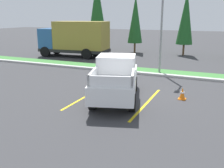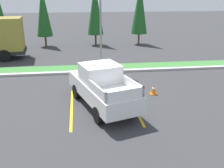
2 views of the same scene
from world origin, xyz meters
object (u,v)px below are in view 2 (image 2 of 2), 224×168
object	(u,v)px
cypress_tree_center	(95,9)
traffic_cone	(154,89)
street_light	(101,14)
cypress_tree_left_inner	(43,11)
cypress_tree_right_inner	(140,8)
pickup_truck_main	(102,86)

from	to	relation	value
cypress_tree_center	traffic_cone	size ratio (longest dim) A/B	10.54
street_light	traffic_cone	size ratio (longest dim) A/B	11.46
cypress_tree_center	cypress_tree_left_inner	bearing A→B (deg)	-178.09
street_light	traffic_cone	bearing A→B (deg)	-65.09
cypress_tree_left_inner	cypress_tree_center	distance (m)	5.16
cypress_tree_center	cypress_tree_right_inner	size ratio (longest dim) A/B	0.98
pickup_truck_main	cypress_tree_left_inner	world-z (taller)	cypress_tree_left_inner
cypress_tree_center	cypress_tree_right_inner	bearing A→B (deg)	-2.47
pickup_truck_main	traffic_cone	distance (m)	3.30
street_light	traffic_cone	xyz separation A→B (m)	(2.44, -5.25, -3.70)
street_light	cypress_tree_center	world-z (taller)	street_light
street_light	cypress_tree_right_inner	distance (m)	10.30
street_light	cypress_tree_left_inner	world-z (taller)	street_light
pickup_truck_main	street_light	world-z (taller)	street_light
pickup_truck_main	cypress_tree_center	distance (m)	15.99
pickup_truck_main	cypress_tree_right_inner	size ratio (longest dim) A/B	0.86
pickup_truck_main	cypress_tree_center	size ratio (longest dim) A/B	0.88
street_light	cypress_tree_right_inner	size ratio (longest dim) A/B	1.06
cypress_tree_left_inner	cypress_tree_center	bearing A→B (deg)	1.91
cypress_tree_right_inner	traffic_cone	world-z (taller)	cypress_tree_right_inner
pickup_truck_main	cypress_tree_right_inner	xyz separation A→B (m)	(5.39, 15.55, 2.77)
cypress_tree_left_inner	pickup_truck_main	bearing A→B (deg)	-74.31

